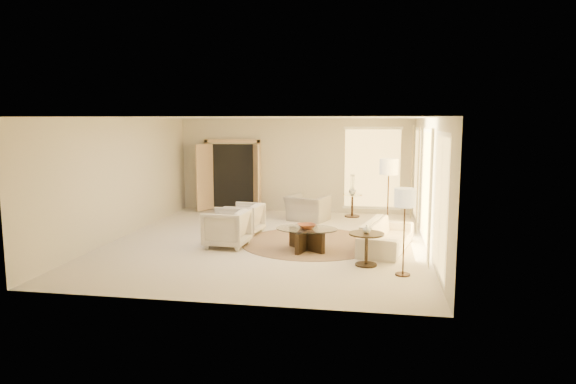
% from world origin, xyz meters
% --- Properties ---
extents(room, '(7.04, 8.04, 2.83)m').
position_xyz_m(room, '(0.00, 0.00, 1.40)').
color(room, beige).
rests_on(room, ground).
extents(windows_right, '(0.10, 6.40, 2.40)m').
position_xyz_m(windows_right, '(3.45, 0.10, 1.35)').
color(windows_right, '#FFCD66').
rests_on(windows_right, room).
extents(window_back_corner, '(1.70, 0.10, 2.40)m').
position_xyz_m(window_back_corner, '(2.30, 3.95, 1.35)').
color(window_back_corner, '#FFCD66').
rests_on(window_back_corner, room).
extents(curtains_right, '(0.06, 5.20, 2.60)m').
position_xyz_m(curtains_right, '(3.40, 1.00, 1.30)').
color(curtains_right, tan).
rests_on(curtains_right, room).
extents(french_doors, '(1.95, 0.66, 2.16)m').
position_xyz_m(french_doors, '(-1.90, 3.82, 1.07)').
color(french_doors, tan).
rests_on(french_doors, room).
extents(area_rug, '(3.43, 3.43, 0.01)m').
position_xyz_m(area_rug, '(0.98, 0.07, 0.01)').
color(area_rug, '#483222').
rests_on(area_rug, room).
extents(sofa, '(1.27, 2.24, 0.62)m').
position_xyz_m(sofa, '(2.65, -0.24, 0.31)').
color(sofa, beige).
rests_on(sofa, room).
extents(armchair_left, '(0.84, 0.88, 0.81)m').
position_xyz_m(armchair_left, '(-0.74, 0.80, 0.40)').
color(armchair_left, beige).
rests_on(armchair_left, room).
extents(armchair_right, '(0.88, 0.93, 0.90)m').
position_xyz_m(armchair_right, '(-0.79, -0.59, 0.45)').
color(armchair_right, beige).
rests_on(armchair_right, room).
extents(accent_chair, '(1.23, 0.99, 0.93)m').
position_xyz_m(accent_chair, '(0.57, 2.64, 0.46)').
color(accent_chair, gray).
rests_on(accent_chair, room).
extents(coffee_table, '(1.65, 1.65, 0.48)m').
position_xyz_m(coffee_table, '(0.97, -0.62, 0.30)').
color(coffee_table, black).
rests_on(coffee_table, room).
extents(end_table, '(0.67, 0.67, 0.63)m').
position_xyz_m(end_table, '(2.24, -1.56, 0.43)').
color(end_table, black).
rests_on(end_table, room).
extents(side_table, '(0.56, 0.56, 0.65)m').
position_xyz_m(side_table, '(1.76, 3.40, 0.39)').
color(side_table, '#2F2119').
rests_on(side_table, room).
extents(floor_lamp_near, '(0.45, 0.45, 1.84)m').
position_xyz_m(floor_lamp_near, '(2.70, 1.21, 1.57)').
color(floor_lamp_near, '#2F2119').
rests_on(floor_lamp_near, room).
extents(floor_lamp_far, '(0.38, 0.38, 1.57)m').
position_xyz_m(floor_lamp_far, '(2.90, -2.09, 1.33)').
color(floor_lamp_far, '#2F2119').
rests_on(floor_lamp_far, room).
extents(bowl, '(0.50, 0.50, 0.09)m').
position_xyz_m(bowl, '(0.97, -0.62, 0.52)').
color(bowl, brown).
rests_on(bowl, coffee_table).
extents(end_vase, '(0.19, 0.19, 0.16)m').
position_xyz_m(end_vase, '(2.24, -1.56, 0.70)').
color(end_vase, silver).
rests_on(end_vase, end_table).
extents(side_vase, '(0.28, 0.28, 0.23)m').
position_xyz_m(side_vase, '(1.76, 3.40, 0.76)').
color(side_vase, silver).
rests_on(side_vase, side_table).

